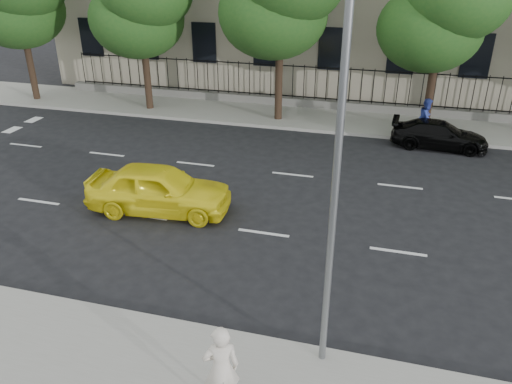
% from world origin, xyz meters
% --- Properties ---
extents(ground, '(120.00, 120.00, 0.00)m').
position_xyz_m(ground, '(0.00, 0.00, 0.00)').
color(ground, black).
rests_on(ground, ground).
extents(far_sidewalk, '(60.00, 4.00, 0.15)m').
position_xyz_m(far_sidewalk, '(0.00, 14.00, 0.07)').
color(far_sidewalk, gray).
rests_on(far_sidewalk, ground).
extents(lane_markings, '(49.60, 4.62, 0.01)m').
position_xyz_m(lane_markings, '(0.00, 4.75, 0.01)').
color(lane_markings, silver).
rests_on(lane_markings, ground).
extents(iron_fence, '(30.00, 0.50, 2.20)m').
position_xyz_m(iron_fence, '(0.00, 15.70, 0.65)').
color(iron_fence, slate).
rests_on(iron_fence, far_sidewalk).
extents(street_light, '(0.25, 3.32, 8.05)m').
position_xyz_m(street_light, '(2.50, -1.77, 5.15)').
color(street_light, slate).
rests_on(street_light, near_sidewalk).
extents(tree_d, '(5.34, 4.94, 8.84)m').
position_xyz_m(tree_d, '(5.04, 13.36, 5.84)').
color(tree_d, '#382619').
rests_on(tree_d, far_sidewalk).
extents(yellow_taxi, '(4.85, 2.33, 1.60)m').
position_xyz_m(yellow_taxi, '(-3.65, 3.02, 0.80)').
color(yellow_taxi, yellow).
rests_on(yellow_taxi, ground).
extents(black_sedan, '(4.11, 1.84, 1.17)m').
position_xyz_m(black_sedan, '(5.52, 11.50, 0.59)').
color(black_sedan, black).
rests_on(black_sedan, ground).
extents(woman_near, '(0.80, 0.69, 1.85)m').
position_xyz_m(woman_near, '(0.87, -4.00, 1.08)').
color(woman_near, silver).
rests_on(woman_near, near_sidewalk).
extents(pedestrian_far, '(0.88, 1.00, 1.74)m').
position_xyz_m(pedestrian_far, '(4.95, 12.40, 1.02)').
color(pedestrian_far, '#2E3F9C').
rests_on(pedestrian_far, far_sidewalk).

